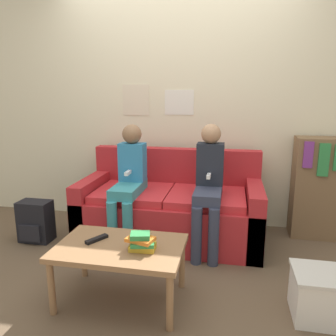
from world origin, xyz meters
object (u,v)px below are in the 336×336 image
Objects in this scene: couch at (171,209)px; coffee_table at (120,252)px; storage_box at (323,295)px; tv_remote at (97,239)px; person_left at (129,178)px; bookshelf at (317,188)px; person_right at (209,182)px; backpack at (36,222)px.

couch reaches higher than coffee_table.
tv_remote is at bearing -178.85° from storage_box.
tv_remote is (0.03, -0.84, -0.22)m from person_left.
couch is at bearing -167.27° from bookshelf.
person_left is 0.99× the size of person_right.
person_left reaches higher than backpack.
person_left is 6.72× the size of tv_remote.
person_left is 0.87m from tv_remote.
coffee_table is 1.35m from backpack.
bookshelf is at bearing 26.34° from person_right.
tv_remote is at bearing -107.49° from couch.
tv_remote is at bearing -141.96° from bookshelf.
coffee_table is (-0.14, -1.07, 0.07)m from couch.
coffee_table is at bearing -76.30° from person_left.
person_right is 1.12m from tv_remote.
person_right is 2.97× the size of storage_box.
bookshelf is (1.02, 0.50, -0.14)m from person_right.
couch is 1.31m from backpack.
tv_remote is 1.19m from backpack.
backpack is (-2.65, -0.65, -0.31)m from bookshelf.
coffee_table is at bearing -97.67° from couch.
person_left reaches higher than bookshelf.
person_left is at bearing 123.03° from tv_remote.
backpack is at bearing 146.72° from coffee_table.
tv_remote reaches higher than storage_box.
storage_box is at bearing -99.82° from bookshelf.
person_left reaches higher than coffee_table.
coffee_table reaches higher than storage_box.
person_right reaches higher than person_left.
storage_box is 2.52m from backpack.
storage_box is at bearing -15.36° from backpack.
couch is at bearing 28.04° from person_left.
person_left is at bearing 8.96° from backpack.
backpack is at bearing -171.04° from person_left.
storage_box is (1.17, -1.00, -0.13)m from couch.
bookshelf reaches higher than coffee_table.
tv_remote is at bearing -129.81° from person_right.
person_right is 1.15× the size of bookshelf.
bookshelf is 2.50× the size of backpack.
storage_box is (0.79, -0.81, -0.48)m from person_right.
person_right reaches higher than backpack.
backpack is at bearing 174.15° from tv_remote.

